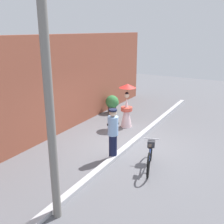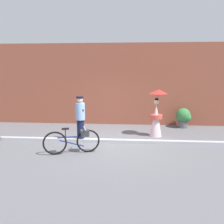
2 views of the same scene
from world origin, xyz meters
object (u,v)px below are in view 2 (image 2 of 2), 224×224
object	(u,v)px
person_officer	(80,118)
potted_plant_by_door	(184,117)
bicycle_near_officer	(74,140)
person_with_parasol	(156,114)

from	to	relation	value
person_officer	potted_plant_by_door	size ratio (longest dim) A/B	1.86
bicycle_near_officer	person_with_parasol	distance (m)	3.59
person_officer	potted_plant_by_door	bearing A→B (deg)	29.95
person_officer	person_with_parasol	size ratio (longest dim) A/B	0.90
person_officer	person_with_parasol	world-z (taller)	person_with_parasol
potted_plant_by_door	person_officer	bearing A→B (deg)	-150.05
bicycle_near_officer	potted_plant_by_door	world-z (taller)	potted_plant_by_door
person_with_parasol	person_officer	bearing A→B (deg)	-161.59
bicycle_near_officer	person_officer	distance (m)	1.34
bicycle_near_officer	person_with_parasol	xyz separation A→B (m)	(2.79, 2.21, 0.47)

